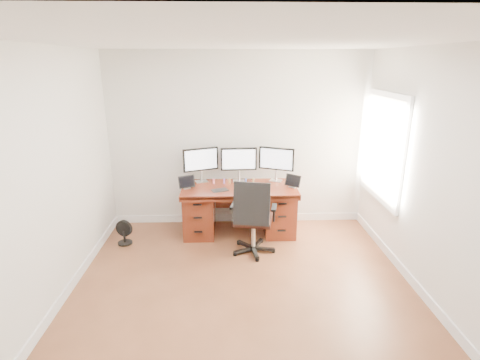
{
  "coord_description": "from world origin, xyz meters",
  "views": [
    {
      "loc": [
        -0.17,
        -3.47,
        2.53
      ],
      "look_at": [
        0.0,
        1.5,
        0.95
      ],
      "focal_mm": 28.0,
      "sensor_mm": 36.0,
      "label": 1
    }
  ],
  "objects_px": {
    "floor_fan": "(124,233)",
    "monitor_center": "(239,160)",
    "office_chair": "(253,230)",
    "desk": "(239,208)",
    "keyboard": "(243,191)"
  },
  "relations": [
    {
      "from": "floor_fan",
      "to": "monitor_center",
      "type": "bearing_deg",
      "value": 37.71
    },
    {
      "from": "desk",
      "to": "floor_fan",
      "type": "height_order",
      "value": "desk"
    },
    {
      "from": "office_chair",
      "to": "monitor_center",
      "type": "bearing_deg",
      "value": 110.7
    },
    {
      "from": "office_chair",
      "to": "desk",
      "type": "bearing_deg",
      "value": 114.1
    },
    {
      "from": "desk",
      "to": "monitor_center",
      "type": "distance_m",
      "value": 0.72
    },
    {
      "from": "floor_fan",
      "to": "keyboard",
      "type": "xyz_separation_m",
      "value": [
        1.72,
        0.1,
        0.58
      ]
    },
    {
      "from": "office_chair",
      "to": "keyboard",
      "type": "distance_m",
      "value": 0.6
    },
    {
      "from": "office_chair",
      "to": "monitor_center",
      "type": "height_order",
      "value": "monitor_center"
    },
    {
      "from": "office_chair",
      "to": "keyboard",
      "type": "xyz_separation_m",
      "value": [
        -0.11,
        0.43,
        0.4
      ]
    },
    {
      "from": "keyboard",
      "to": "monitor_center",
      "type": "bearing_deg",
      "value": 92.99
    },
    {
      "from": "desk",
      "to": "office_chair",
      "type": "height_order",
      "value": "office_chair"
    },
    {
      "from": "floor_fan",
      "to": "office_chair",
      "type": "bearing_deg",
      "value": 8.13
    },
    {
      "from": "floor_fan",
      "to": "monitor_center",
      "type": "relative_size",
      "value": 0.65
    },
    {
      "from": "office_chair",
      "to": "floor_fan",
      "type": "height_order",
      "value": "office_chair"
    },
    {
      "from": "office_chair",
      "to": "keyboard",
      "type": "bearing_deg",
      "value": 115.08
    }
  ]
}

